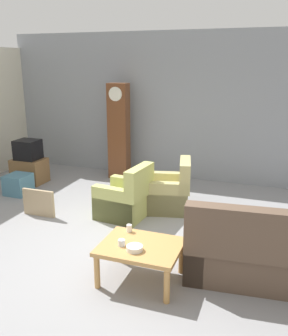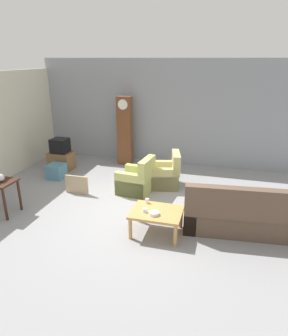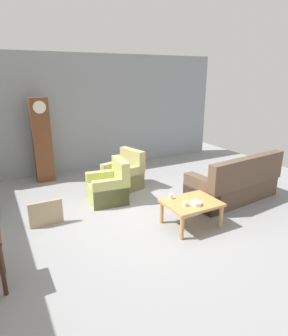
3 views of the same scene
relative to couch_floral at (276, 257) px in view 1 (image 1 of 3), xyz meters
name	(u,v)px [view 1 (image 1 of 3)]	position (x,y,z in m)	size (l,w,h in m)	color
ground_plane	(120,247)	(-2.09, 0.19, -0.35)	(10.40, 10.40, 0.00)	gray
garage_door_wall	(184,107)	(-2.09, 3.79, 1.25)	(8.40, 0.16, 3.20)	gray
couch_floral	(276,257)	(0.00, 0.00, 0.00)	(2.17, 1.08, 1.04)	brown
armchair_olive_near	(125,200)	(-2.44, 1.23, -0.05)	(0.87, 0.84, 0.92)	#B7BC66
armchair_olive_far	(169,193)	(-1.83, 1.80, -0.05)	(0.94, 0.92, 0.92)	tan
coffee_table_wood	(141,250)	(-1.52, -0.48, 0.05)	(0.96, 0.76, 0.47)	tan
grandfather_clock	(119,132)	(-3.42, 3.23, 0.71)	(0.44, 0.30, 2.12)	brown
tv_stand_cabinet	(30,171)	(-5.13, 2.25, -0.09)	(0.68, 0.52, 0.53)	brown
tv_crt	(28,150)	(-5.13, 2.25, 0.39)	(0.48, 0.44, 0.42)	black
framed_picture_leaning	(39,203)	(-3.85, 0.76, -0.12)	(0.60, 0.05, 0.47)	tan
storage_box_blue	(18,184)	(-4.89, 1.55, -0.15)	(0.44, 0.47, 0.40)	teal
cup_white_porcelain	(129,228)	(-1.79, -0.20, 0.17)	(0.07, 0.07, 0.10)	white
cup_blue_rimmed	(122,243)	(-1.73, -0.57, 0.16)	(0.08, 0.08, 0.08)	silver
bowl_white_stacked	(135,248)	(-1.54, -0.63, 0.15)	(0.19, 0.19, 0.06)	white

